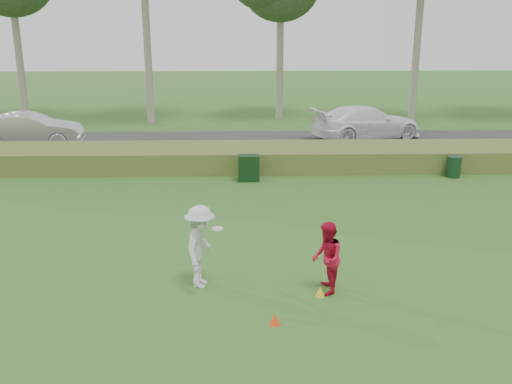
{
  "coord_description": "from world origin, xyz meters",
  "views": [
    {
      "loc": [
        -0.39,
        -12.05,
        6.18
      ],
      "look_at": [
        0.0,
        4.0,
        1.3
      ],
      "focal_mm": 40.0,
      "sensor_mm": 36.0,
      "label": 1
    }
  ],
  "objects_px": {
    "cone_yellow": "(320,291)",
    "utility_cabinet": "(249,168)",
    "player_white": "(201,247)",
    "trash_bin": "(454,167)",
    "car_mid": "(30,130)",
    "player_red": "(327,258)",
    "cone_orange": "(275,319)",
    "car_right": "(367,123)"
  },
  "relations": [
    {
      "from": "utility_cabinet",
      "to": "trash_bin",
      "type": "relative_size",
      "value": 1.21
    },
    {
      "from": "cone_yellow",
      "to": "utility_cabinet",
      "type": "xyz_separation_m",
      "value": [
        -1.54,
        9.95,
        0.4
      ]
    },
    {
      "from": "player_red",
      "to": "trash_bin",
      "type": "relative_size",
      "value": 2.0
    },
    {
      "from": "player_white",
      "to": "utility_cabinet",
      "type": "bearing_deg",
      "value": 3.15
    },
    {
      "from": "cone_yellow",
      "to": "trash_bin",
      "type": "xyz_separation_m",
      "value": [
        6.8,
        10.29,
        0.31
      ]
    },
    {
      "from": "cone_yellow",
      "to": "trash_bin",
      "type": "bearing_deg",
      "value": 56.55
    },
    {
      "from": "cone_orange",
      "to": "car_mid",
      "type": "distance_m",
      "value": 20.92
    },
    {
      "from": "player_red",
      "to": "car_right",
      "type": "bearing_deg",
      "value": 167.18
    },
    {
      "from": "player_white",
      "to": "car_right",
      "type": "relative_size",
      "value": 0.34
    },
    {
      "from": "player_red",
      "to": "cone_yellow",
      "type": "relative_size",
      "value": 7.08
    },
    {
      "from": "cone_yellow",
      "to": "car_mid",
      "type": "bearing_deg",
      "value": 127.08
    },
    {
      "from": "player_white",
      "to": "trash_bin",
      "type": "bearing_deg",
      "value": -33.98
    },
    {
      "from": "trash_bin",
      "to": "player_white",
      "type": "bearing_deg",
      "value": -134.8
    },
    {
      "from": "player_red",
      "to": "cone_orange",
      "type": "xyz_separation_m",
      "value": [
        -1.29,
        -1.46,
        -0.74
      ]
    },
    {
      "from": "player_white",
      "to": "car_right",
      "type": "xyz_separation_m",
      "value": [
        7.61,
        17.24,
        -0.09
      ]
    },
    {
      "from": "cone_orange",
      "to": "cone_yellow",
      "type": "relative_size",
      "value": 1.01
    },
    {
      "from": "player_red",
      "to": "car_mid",
      "type": "relative_size",
      "value": 0.34
    },
    {
      "from": "player_white",
      "to": "player_red",
      "type": "relative_size",
      "value": 1.17
    },
    {
      "from": "player_white",
      "to": "cone_yellow",
      "type": "relative_size",
      "value": 8.28
    },
    {
      "from": "trash_bin",
      "to": "player_red",
      "type": "bearing_deg",
      "value": -123.38
    },
    {
      "from": "player_white",
      "to": "trash_bin",
      "type": "relative_size",
      "value": 2.34
    },
    {
      "from": "player_white",
      "to": "trash_bin",
      "type": "distance_m",
      "value": 13.63
    },
    {
      "from": "utility_cabinet",
      "to": "cone_orange",
      "type": "bearing_deg",
      "value": -88.82
    },
    {
      "from": "player_red",
      "to": "car_mid",
      "type": "distance_m",
      "value": 20.45
    },
    {
      "from": "player_white",
      "to": "utility_cabinet",
      "type": "relative_size",
      "value": 1.94
    },
    {
      "from": "player_red",
      "to": "utility_cabinet",
      "type": "xyz_separation_m",
      "value": [
        -1.7,
        9.73,
        -0.34
      ]
    },
    {
      "from": "cone_orange",
      "to": "car_right",
      "type": "distance_m",
      "value": 20.05
    },
    {
      "from": "utility_cabinet",
      "to": "car_mid",
      "type": "relative_size",
      "value": 0.21
    },
    {
      "from": "utility_cabinet",
      "to": "car_right",
      "type": "relative_size",
      "value": 0.18
    },
    {
      "from": "cone_yellow",
      "to": "cone_orange",
      "type": "bearing_deg",
      "value": -132.01
    },
    {
      "from": "cone_yellow",
      "to": "car_mid",
      "type": "relative_size",
      "value": 0.05
    },
    {
      "from": "player_red",
      "to": "cone_orange",
      "type": "distance_m",
      "value": 2.08
    },
    {
      "from": "trash_bin",
      "to": "car_mid",
      "type": "bearing_deg",
      "value": 162.4
    },
    {
      "from": "cone_yellow",
      "to": "utility_cabinet",
      "type": "bearing_deg",
      "value": 98.8
    },
    {
      "from": "car_mid",
      "to": "player_white",
      "type": "bearing_deg",
      "value": -155.6
    },
    {
      "from": "cone_yellow",
      "to": "trash_bin",
      "type": "distance_m",
      "value": 12.34
    },
    {
      "from": "car_mid",
      "to": "car_right",
      "type": "bearing_deg",
      "value": -91.94
    },
    {
      "from": "player_red",
      "to": "cone_yellow",
      "type": "height_order",
      "value": "player_red"
    },
    {
      "from": "cone_orange",
      "to": "car_mid",
      "type": "height_order",
      "value": "car_mid"
    },
    {
      "from": "cone_orange",
      "to": "car_right",
      "type": "xyz_separation_m",
      "value": [
        5.95,
        19.13,
        0.8
      ]
    },
    {
      "from": "cone_yellow",
      "to": "car_right",
      "type": "bearing_deg",
      "value": 74.91
    },
    {
      "from": "player_red",
      "to": "utility_cabinet",
      "type": "height_order",
      "value": "player_red"
    }
  ]
}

